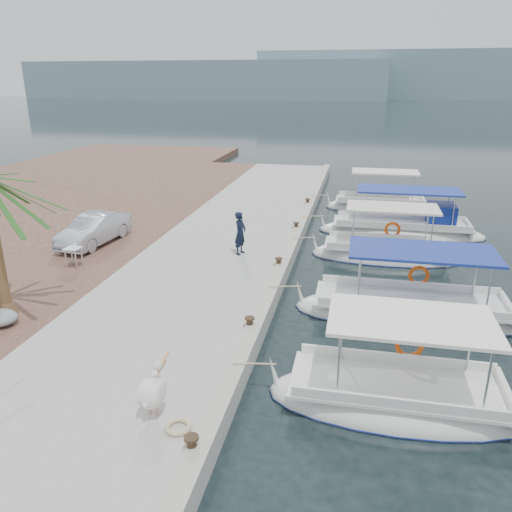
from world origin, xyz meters
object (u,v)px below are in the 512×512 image
at_px(pelican, 153,391).
at_px(parked_car, 94,229).
at_px(fishing_caique_c, 384,256).
at_px(fishing_caique_e, 380,208).
at_px(fisherman, 240,233).
at_px(fishing_caique_b, 409,313).
at_px(fishing_caique_d, 403,231).
at_px(fishing_caique_a, 396,401).

distance_m(pelican, parked_car, 12.30).
xyz_separation_m(fishing_caique_c, fishing_caique_e, (0.02, 8.48, -0.00)).
distance_m(fishing_caique_c, fishing_caique_e, 8.48).
relative_size(fisherman, parked_car, 0.45).
xyz_separation_m(fishing_caique_c, parked_car, (-11.98, -1.99, 1.00)).
relative_size(fishing_caique_b, fisherman, 4.22).
relative_size(fishing_caique_d, fishing_caique_e, 1.28).
bearing_deg(fishing_caique_e, parked_car, -138.87).
distance_m(fishing_caique_b, pelican, 8.87).
bearing_deg(fishing_caique_a, parked_car, 145.36).
xyz_separation_m(fisherman, parked_car, (-6.30, 0.01, -0.23)).
height_order(fishing_caique_b, fishing_caique_d, same).
bearing_deg(fishing_caique_e, fishing_caique_d, -78.70).
xyz_separation_m(fishing_caique_b, fishing_caique_c, (-0.58, 5.42, 0.00)).
bearing_deg(parked_car, pelican, -49.89).
distance_m(fishing_caique_d, parked_car, 14.17).
relative_size(fishing_caique_e, parked_car, 1.60).
bearing_deg(fishing_caique_c, fishing_caique_a, -90.56).
relative_size(fishing_caique_a, fisherman, 3.43).
bearing_deg(fishing_caique_b, fishing_caique_e, 92.31).
bearing_deg(fishing_caique_d, parked_car, -156.49).
distance_m(fishing_caique_a, parked_car, 14.48).
relative_size(fishing_caique_c, pelican, 4.63).
bearing_deg(fishing_caique_d, fishing_caique_c, -105.08).
height_order(fishing_caique_d, fishing_caique_e, same).
xyz_separation_m(pelican, fisherman, (-0.59, 10.17, 0.32)).
relative_size(fishing_caique_b, parked_car, 1.90).
bearing_deg(fisherman, fishing_caique_d, -35.36).
xyz_separation_m(fishing_caique_c, pelican, (-5.09, -12.18, 0.90)).
xyz_separation_m(fishing_caique_b, fishing_caique_d, (0.41, 9.07, 0.06)).
bearing_deg(fishing_caique_c, pelican, -112.67).
height_order(fishing_caique_c, pelican, fishing_caique_c).
height_order(fishing_caique_a, fishing_caique_c, same).
bearing_deg(fishing_caique_c, parked_car, -170.55).
bearing_deg(fishing_caique_a, fisherman, 124.24).
xyz_separation_m(fishing_caique_d, pelican, (-6.07, -15.83, 0.84)).
height_order(fishing_caique_b, pelican, fishing_caique_b).
bearing_deg(fishing_caique_e, fishing_caique_c, -90.11).
distance_m(fishing_caique_b, fishing_caique_c, 5.45).
bearing_deg(fishing_caique_e, fisherman, -118.49).
xyz_separation_m(fishing_caique_b, pelican, (-5.66, -6.76, 0.90)).
height_order(fishing_caique_b, fishing_caique_e, same).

